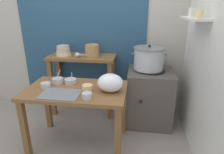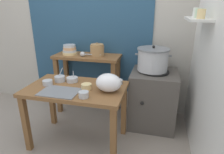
{
  "view_description": "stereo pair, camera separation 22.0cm",
  "coord_description": "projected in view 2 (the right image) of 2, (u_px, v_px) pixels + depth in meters",
  "views": [
    {
      "loc": [
        0.69,
        -1.81,
        1.58
      ],
      "look_at": [
        0.41,
        0.23,
        0.82
      ],
      "focal_mm": 31.39,
      "sensor_mm": 36.0,
      "label": 1
    },
    {
      "loc": [
        0.91,
        -1.77,
        1.58
      ],
      "look_at": [
        0.41,
        0.23,
        0.82
      ],
      "focal_mm": 31.39,
      "sensor_mm": 36.0,
      "label": 2
    }
  ],
  "objects": [
    {
      "name": "ladle",
      "position": [
        83.0,
        54.0,
        2.74
      ],
      "size": [
        0.29,
        0.07,
        0.07
      ],
      "color": "#B7BABF",
      "rests_on": "back_shelf_table"
    },
    {
      "name": "bowl_stack_enamel",
      "position": [
        70.0,
        50.0,
        2.86
      ],
      "size": [
        0.21,
        0.21,
        0.14
      ],
      "color": "#E5C684",
      "rests_on": "back_shelf_table"
    },
    {
      "name": "stove_block",
      "position": [
        153.0,
        98.0,
        2.67
      ],
      "size": [
        0.6,
        0.61,
        0.78
      ],
      "color": "#4C4742",
      "rests_on": "ground"
    },
    {
      "name": "prep_bowl_3",
      "position": [
        117.0,
        82.0,
        2.27
      ],
      "size": [
        0.12,
        0.12,
        0.05
      ],
      "color": "#B7BABF",
      "rests_on": "prep_table"
    },
    {
      "name": "prep_bowl_5",
      "position": [
        84.0,
        94.0,
        1.93
      ],
      "size": [
        0.1,
        0.1,
        0.06
      ],
      "color": "#B7BABF",
      "rests_on": "prep_table"
    },
    {
      "name": "wall_right",
      "position": [
        216.0,
        38.0,
        1.78
      ],
      "size": [
        0.3,
        3.2,
        2.6
      ],
      "color": "white",
      "rests_on": "ground"
    },
    {
      "name": "steamer_pot",
      "position": [
        153.0,
        59.0,
        2.51
      ],
      "size": [
        0.46,
        0.41,
        0.33
      ],
      "color": "#B7BABF",
      "rests_on": "stove_block"
    },
    {
      "name": "clay_pot",
      "position": [
        97.0,
        50.0,
        2.77
      ],
      "size": [
        0.2,
        0.2,
        0.19
      ],
      "color": "#A37A4C",
      "rests_on": "back_shelf_table"
    },
    {
      "name": "serving_tray",
      "position": [
        59.0,
        92.0,
        2.05
      ],
      "size": [
        0.4,
        0.28,
        0.01
      ],
      "primitive_type": "cube",
      "color": "slate",
      "rests_on": "prep_table"
    },
    {
      "name": "prep_table",
      "position": [
        76.0,
        96.0,
        2.22
      ],
      "size": [
        1.1,
        0.66,
        0.72
      ],
      "color": "brown",
      "rests_on": "ground"
    },
    {
      "name": "prep_bowl_2",
      "position": [
        48.0,
        82.0,
        2.23
      ],
      "size": [
        0.11,
        0.11,
        0.06
      ],
      "color": "#B7BABF",
      "rests_on": "prep_table"
    },
    {
      "name": "prep_bowl_1",
      "position": [
        60.0,
        79.0,
        2.33
      ],
      "size": [
        0.12,
        0.12,
        0.17
      ],
      "color": "#B7BABF",
      "rests_on": "prep_table"
    },
    {
      "name": "back_shelf_table",
      "position": [
        88.0,
        70.0,
        2.91
      ],
      "size": [
        0.96,
        0.4,
        0.9
      ],
      "color": "brown",
      "rests_on": "ground"
    },
    {
      "name": "ground_plane",
      "position": [
        74.0,
        144.0,
        2.36
      ],
      "size": [
        9.0,
        9.0,
        0.0
      ],
      "primitive_type": "plane",
      "color": "gray"
    },
    {
      "name": "plastic_bag",
      "position": [
        109.0,
        83.0,
        2.04
      ],
      "size": [
        0.27,
        0.22,
        0.2
      ],
      "primitive_type": "ellipsoid",
      "color": "white",
      "rests_on": "prep_table"
    },
    {
      "name": "prep_bowl_4",
      "position": [
        86.0,
        86.0,
        2.11
      ],
      "size": [
        0.11,
        0.11,
        0.06
      ],
      "color": "#E5C684",
      "rests_on": "prep_table"
    },
    {
      "name": "wall_back",
      "position": [
        104.0,
        25.0,
        2.89
      ],
      "size": [
        4.4,
        0.12,
        2.6
      ],
      "color": "#B2ADA3",
      "rests_on": "ground"
    },
    {
      "name": "prep_bowl_0",
      "position": [
        72.0,
        79.0,
        2.33
      ],
      "size": [
        0.13,
        0.13,
        0.14
      ],
      "color": "#B7BABF",
      "rests_on": "prep_table"
    }
  ]
}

